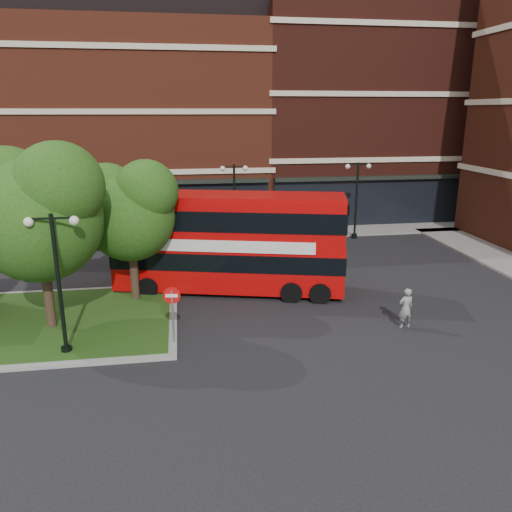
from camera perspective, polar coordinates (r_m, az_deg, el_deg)
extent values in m
plane|color=black|center=(18.35, -3.61, -10.24)|extent=(120.00, 120.00, 0.00)
cube|color=slate|center=(33.88, -6.17, 2.33)|extent=(44.00, 3.00, 0.12)
cube|color=maroon|center=(40.92, -18.61, 13.83)|extent=(26.00, 12.00, 14.00)
cube|color=#471911|center=(43.19, 12.59, 15.69)|extent=(18.00, 12.00, 16.00)
cube|color=gray|center=(22.03, -25.76, -7.07)|extent=(12.60, 7.60, 0.12)
cube|color=#19380F|center=(22.02, -25.77, -7.04)|extent=(12.00, 7.00, 0.15)
cylinder|color=#2D2116|center=(20.52, -22.80, -2.69)|extent=(0.36, 0.36, 3.92)
sphere|color=#174411|center=(19.93, -23.54, 3.80)|extent=(4.60, 4.60, 4.60)
sphere|color=#174411|center=(20.75, -26.45, 6.47)|extent=(3.45, 3.45, 3.45)
sphere|color=#174411|center=(19.06, -21.62, 7.36)|extent=(3.22, 3.22, 3.22)
cylinder|color=#2D2116|center=(22.42, -13.82, -0.91)|extent=(0.36, 0.36, 3.47)
sphere|color=#174411|center=(21.91, -14.19, 4.36)|extent=(3.80, 3.80, 3.80)
sphere|color=#174411|center=(22.43, -16.64, 6.55)|extent=(2.85, 2.85, 2.85)
sphere|color=#174411|center=(21.27, -12.44, 7.20)|extent=(2.66, 2.66, 2.66)
cylinder|color=black|center=(18.00, -21.57, -3.32)|extent=(0.14, 0.14, 5.00)
cylinder|color=black|center=(18.87, -20.82, -10.06)|extent=(0.36, 0.36, 0.30)
cube|color=black|center=(17.40, -22.37, 4.00)|extent=(1.40, 0.06, 0.06)
sphere|color=#F2EACC|center=(17.60, -24.55, 3.55)|extent=(0.32, 0.32, 0.32)
sphere|color=#F2EACC|center=(17.26, -20.08, 3.81)|extent=(0.32, 0.32, 0.32)
cylinder|color=black|center=(31.56, -2.48, 5.91)|extent=(0.14, 0.14, 5.00)
cylinder|color=black|center=(32.07, -2.43, 1.78)|extent=(0.36, 0.36, 0.30)
cube|color=black|center=(31.22, -2.54, 10.16)|extent=(1.40, 0.06, 0.06)
sphere|color=#F2EACC|center=(31.17, -3.83, 9.94)|extent=(0.32, 0.32, 0.32)
sphere|color=#F2EACC|center=(31.32, -1.24, 10.00)|extent=(0.32, 0.32, 0.32)
cylinder|color=black|center=(33.37, 11.38, 6.18)|extent=(0.14, 0.14, 5.00)
cylinder|color=black|center=(33.85, 11.16, 2.26)|extent=(0.36, 0.36, 0.30)
cube|color=black|center=(33.05, 11.61, 10.19)|extent=(1.40, 0.06, 0.06)
sphere|color=#F2EACC|center=(32.83, 10.44, 10.03)|extent=(0.32, 0.32, 0.32)
sphere|color=#F2EACC|center=(33.31, 12.75, 9.99)|extent=(0.32, 0.32, 0.32)
cube|color=#B50707|center=(23.22, -3.08, -0.62)|extent=(10.79, 4.94, 2.01)
cube|color=#B50707|center=(22.72, -3.16, 4.23)|extent=(10.68, 4.89, 2.01)
cube|color=black|center=(22.70, -3.16, 4.48)|extent=(10.79, 4.94, 0.91)
cube|color=silver|center=(21.77, -3.61, 1.09)|extent=(7.66, 2.00, 0.53)
imported|color=gray|center=(20.31, 16.75, -5.73)|extent=(0.62, 0.44, 1.62)
imported|color=silver|center=(32.03, -16.18, 2.28)|extent=(4.77, 2.40, 1.56)
imported|color=silver|center=(32.74, 1.59, 3.22)|extent=(4.84, 2.09, 1.55)
cylinder|color=slate|center=(18.19, -9.48, -7.01)|extent=(0.08, 0.08, 2.12)
cylinder|color=red|center=(17.87, -9.61, -4.46)|extent=(0.62, 0.14, 0.62)
cube|color=white|center=(17.87, -9.61, -4.46)|extent=(0.43, 0.10, 0.12)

